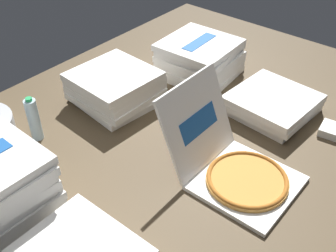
# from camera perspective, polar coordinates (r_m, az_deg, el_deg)

# --- Properties ---
(ground_plane) EXTENTS (3.20, 2.40, 0.02)m
(ground_plane) POSITION_cam_1_polar(r_m,az_deg,el_deg) (2.01, 1.96, -4.66)
(ground_plane) COLOR #4C3D28
(open_pizza_box) EXTENTS (0.42, 0.58, 0.41)m
(open_pizza_box) POSITION_cam_1_polar(r_m,az_deg,el_deg) (1.88, 9.14, -5.46)
(open_pizza_box) COLOR white
(open_pizza_box) RESTS_ON ground_plane
(pizza_stack_left_mid) EXTENTS (0.47, 0.46, 0.19)m
(pizza_stack_left_mid) POSITION_cam_1_polar(r_m,az_deg,el_deg) (2.36, -7.27, 5.37)
(pizza_stack_left_mid) COLOR white
(pizza_stack_left_mid) RESTS_ON ground_plane
(pizza_stack_center_far) EXTENTS (0.46, 0.46, 0.23)m
(pizza_stack_center_far) POSITION_cam_1_polar(r_m,az_deg,el_deg) (2.59, 4.44, 9.30)
(pizza_stack_center_far) COLOR white
(pizza_stack_center_far) RESTS_ON ground_plane
(pizza_stack_right_far) EXTENTS (0.46, 0.46, 0.12)m
(pizza_stack_right_far) POSITION_cam_1_polar(r_m,az_deg,el_deg) (2.34, 14.24, 3.02)
(pizza_stack_right_far) COLOR white
(pizza_stack_right_far) RESTS_ON ground_plane
(water_bottle_5) EXTENTS (0.06, 0.06, 0.25)m
(water_bottle_5) POSITION_cam_1_polar(r_m,az_deg,el_deg) (2.16, -18.14, 0.88)
(water_bottle_5) COLOR silver
(water_bottle_5) RESTS_ON ground_plane
(napkin_pile) EXTENTS (0.13, 0.13, 0.04)m
(napkin_pile) POSITION_cam_1_polar(r_m,az_deg,el_deg) (2.30, 21.85, -0.58)
(napkin_pile) COLOR white
(napkin_pile) RESTS_ON ground_plane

